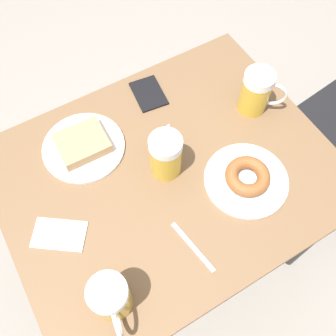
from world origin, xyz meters
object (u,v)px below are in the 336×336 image
Objects in this scene: plate_with_donut at (247,178)px; passport_near_edge at (149,94)px; beer_mug_left at (166,154)px; napkin_folded at (59,235)px; beer_mug_center at (111,299)px; fork at (193,247)px; plate_with_cake at (83,145)px; beer_mug_right at (257,92)px.

plate_with_donut is 0.42m from passport_near_edge.
beer_mug_left is (-0.15, -0.17, 0.05)m from plate_with_donut.
napkin_folded is (-0.12, -0.51, -0.01)m from plate_with_donut.
beer_mug_center is at bearing -36.21° from passport_near_edge.
fork is (-0.02, 0.23, -0.07)m from beer_mug_center.
plate_with_donut reaches higher than napkin_folded.
plate_with_cake is 0.53m from beer_mug_right.
napkin_folded is (-0.23, -0.05, -0.07)m from beer_mug_center.
passport_near_edge is (-0.49, 0.14, 0.00)m from fork.
napkin_folded is at bearing -168.01° from beer_mug_center.
fork is (0.23, -0.06, -0.07)m from beer_mug_left.
plate_with_cake is at bearing -164.25° from fork.
beer_mug_right is at bearing 98.16° from beer_mug_left.
napkin_folded is (0.03, -0.34, -0.07)m from beer_mug_left.
plate_with_cake is 0.45m from beer_mug_center.
plate_with_cake is at bearing -103.95° from beer_mug_right.
plate_with_donut reaches higher than fork.
plate_with_cake is 0.25m from beer_mug_left.
beer_mug_left is 0.39m from beer_mug_center.
plate_with_donut is 1.46× the size of fork.
fork is at bearing -14.13° from beer_mug_left.
napkin_folded is 0.35m from fork.
beer_mug_right is (-0.05, 0.34, 0.00)m from beer_mug_left.
beer_mug_center is 0.24m from napkin_folded.
napkin_folded is 0.98× the size of fork.
plate_with_donut is 0.24m from fork.
beer_mug_right is 0.88× the size of fork.
beer_mug_center reaches higher than napkin_folded.
fork is 0.51m from passport_near_edge.
plate_with_donut is at bearing 11.61° from passport_near_edge.
beer_mug_left is 1.00× the size of beer_mug_center.
beer_mug_center reaches higher than plate_with_donut.
beer_mug_left is at bearing -131.77° from plate_with_donut.
passport_near_edge is (-0.41, -0.08, -0.01)m from plate_with_donut.
plate_with_cake reaches higher than passport_near_edge.
beer_mug_center and beer_mug_right have the same top height.
plate_with_cake is 0.27m from passport_near_edge.
plate_with_donut is at bearing 76.92° from napkin_folded.
fork is at bearing -69.76° from plate_with_donut.
beer_mug_center reaches higher than fork.
napkin_folded is (0.21, -0.16, -0.01)m from plate_with_cake.
beer_mug_right reaches higher than plate_with_cake.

